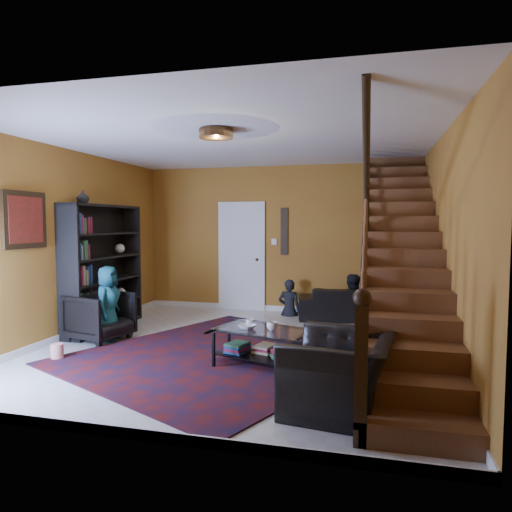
{
  "coord_description": "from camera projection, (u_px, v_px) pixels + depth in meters",
  "views": [
    {
      "loc": [
        1.75,
        -5.88,
        1.71
      ],
      "look_at": [
        0.17,
        0.4,
        1.24
      ],
      "focal_mm": 32.0,
      "sensor_mm": 36.0,
      "label": 1
    }
  ],
  "objects": [
    {
      "name": "rug",
      "position": [
        225.0,
        354.0,
        5.92
      ],
      "size": [
        4.44,
        4.66,
        0.02
      ],
      "primitive_type": "cube",
      "rotation": [
        0.0,
        0.0,
        -0.44
      ],
      "color": "#490F0D",
      "rests_on": "floor"
    },
    {
      "name": "armchair_right",
      "position": [
        340.0,
        373.0,
        4.16
      ],
      "size": [
        1.06,
        1.17,
        0.68
      ],
      "primitive_type": "imported",
      "rotation": [
        0.0,
        0.0,
        -1.71
      ],
      "color": "black",
      "rests_on": "floor"
    },
    {
      "name": "ceiling_fixture",
      "position": [
        216.0,
        134.0,
        5.27
      ],
      "size": [
        0.4,
        0.4,
        0.1
      ],
      "primitive_type": "cylinder",
      "color": "#3F2814",
      "rests_on": "room"
    },
    {
      "name": "bookshelf",
      "position": [
        104.0,
        269.0,
        7.33
      ],
      "size": [
        0.35,
        1.8,
        2.0
      ],
      "color": "black",
      "rests_on": "floor"
    },
    {
      "name": "cup_a",
      "position": [
        272.0,
        326.0,
        5.43
      ],
      "size": [
        0.17,
        0.17,
        0.1
      ],
      "primitive_type": "imported",
      "rotation": [
        0.0,
        0.0,
        0.32
      ],
      "color": "#999999",
      "rests_on": "coffee_table"
    },
    {
      "name": "coffee_table",
      "position": [
        263.0,
        344.0,
        5.53
      ],
      "size": [
        1.27,
        0.97,
        0.43
      ],
      "rotation": [
        0.0,
        0.0,
        -0.31
      ],
      "color": "black",
      "rests_on": "floor"
    },
    {
      "name": "person_child",
      "position": [
        108.0,
        303.0,
        6.65
      ],
      "size": [
        0.42,
        0.58,
        1.09
      ],
      "primitive_type": "imported",
      "rotation": [
        0.0,
        0.0,
        1.72
      ],
      "color": "#195761",
      "rests_on": "armchair_left"
    },
    {
      "name": "person_adult_b",
      "position": [
        351.0,
        309.0,
        8.15
      ],
      "size": [
        0.64,
        0.52,
        1.25
      ],
      "primitive_type": "imported",
      "rotation": [
        0.0,
        0.0,
        3.21
      ],
      "color": "black",
      "rests_on": "sofa"
    },
    {
      "name": "armchair_left",
      "position": [
        100.0,
        316.0,
        6.64
      ],
      "size": [
        0.93,
        0.92,
        0.7
      ],
      "primitive_type": "imported",
      "rotation": [
        0.0,
        0.0,
        1.33
      ],
      "color": "black",
      "rests_on": "floor"
    },
    {
      "name": "vase",
      "position": [
        83.0,
        197.0,
        6.77
      ],
      "size": [
        0.18,
        0.18,
        0.19
      ],
      "primitive_type": "imported",
      "color": "#999999",
      "rests_on": "bookshelf"
    },
    {
      "name": "cup_b",
      "position": [
        250.0,
        323.0,
        5.62
      ],
      "size": [
        0.13,
        0.13,
        0.09
      ],
      "primitive_type": "imported",
      "rotation": [
        0.0,
        0.0,
        0.4
      ],
      "color": "#999999",
      "rests_on": "coffee_table"
    },
    {
      "name": "person_adult_a",
      "position": [
        289.0,
        309.0,
        8.43
      ],
      "size": [
        0.41,
        0.27,
        1.13
      ],
      "primitive_type": "imported",
      "rotation": [
        0.0,
        0.0,
        3.15
      ],
      "color": "black",
      "rests_on": "sofa"
    },
    {
      "name": "staircase",
      "position": [
        401.0,
        248.0,
        5.62
      ],
      "size": [
        0.95,
        5.02,
        3.18
      ],
      "color": "brown",
      "rests_on": "floor"
    },
    {
      "name": "framed_picture",
      "position": [
        25.0,
        220.0,
        5.86
      ],
      "size": [
        0.04,
        0.74,
        0.74
      ],
      "primitive_type": "cube",
      "color": "maroon",
      "rests_on": "room"
    },
    {
      "name": "floor",
      "position": [
        237.0,
        348.0,
        6.24
      ],
      "size": [
        5.5,
        5.5,
        0.0
      ],
      "primitive_type": "plane",
      "color": "beige",
      "rests_on": "ground"
    },
    {
      "name": "wall_hanging",
      "position": [
        284.0,
        231.0,
        8.73
      ],
      "size": [
        0.14,
        0.03,
        0.9
      ],
      "primitive_type": "cube",
      "color": "black",
      "rests_on": "room"
    },
    {
      "name": "room",
      "position": [
        184.0,
        320.0,
        7.85
      ],
      "size": [
        5.5,
        5.5,
        5.5
      ],
      "color": "#A87525",
      "rests_on": "ground"
    },
    {
      "name": "door",
      "position": [
        242.0,
        258.0,
        8.97
      ],
      "size": [
        0.82,
        0.05,
        2.05
      ],
      "primitive_type": "cube",
      "color": "silver",
      "rests_on": "floor"
    },
    {
      "name": "popcorn_bucket",
      "position": [
        57.0,
        351.0,
        5.72
      ],
      "size": [
        0.2,
        0.2,
        0.18
      ],
      "primitive_type": "cylinder",
      "rotation": [
        0.0,
        0.0,
        0.41
      ],
      "color": "red",
      "rests_on": "rug"
    },
    {
      "name": "bowl",
      "position": [
        247.0,
        327.0,
        5.52
      ],
      "size": [
        0.27,
        0.27,
        0.05
      ],
      "primitive_type": "imported",
      "rotation": [
        0.0,
        0.0,
        -0.41
      ],
      "color": "#999999",
      "rests_on": "coffee_table"
    },
    {
      "name": "sofa",
      "position": [
        354.0,
        303.0,
        8.08
      ],
      "size": [
        2.04,
        1.02,
        0.57
      ],
      "primitive_type": "imported",
      "rotation": [
        0.0,
        0.0,
        3.27
      ],
      "color": "black",
      "rests_on": "floor"
    }
  ]
}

